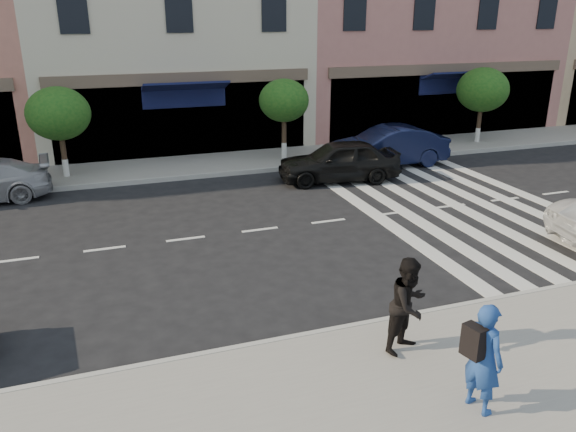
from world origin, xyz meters
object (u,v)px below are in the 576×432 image
object	(u,v)px
car_far_mid	(339,161)
car_far_right	(388,146)
walker	(409,305)
photographer	(484,358)

from	to	relation	value
car_far_mid	car_far_right	bearing A→B (deg)	123.94
walker	car_far_mid	size ratio (longest dim) A/B	0.40
photographer	walker	size ratio (longest dim) A/B	1.01
car_far_mid	car_far_right	size ratio (longest dim) A/B	0.92
photographer	car_far_right	size ratio (longest dim) A/B	0.37
photographer	car_far_right	bearing A→B (deg)	-36.34
photographer	car_far_right	distance (m)	14.22
walker	car_far_mid	xyz separation A→B (m)	(3.26, 10.11, -0.27)
photographer	walker	xyz separation A→B (m)	(-0.20, 1.66, -0.01)
photographer	car_far_mid	size ratio (longest dim) A/B	0.40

